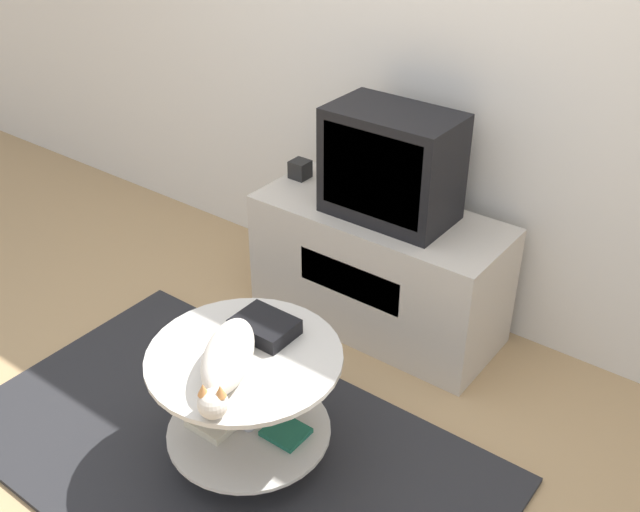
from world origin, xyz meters
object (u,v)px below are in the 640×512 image
(speaker, at_px, (300,169))
(dvd_box, at_px, (265,327))
(tv, at_px, (391,165))
(cat, at_px, (227,359))

(speaker, height_order, dvd_box, speaker)
(tv, relative_size, cat, 1.08)
(tv, distance_m, cat, 1.14)
(tv, relative_size, speaker, 6.40)
(cat, bearing_deg, dvd_box, 161.23)
(tv, height_order, cat, tv)
(speaker, bearing_deg, cat, -61.83)
(dvd_box, height_order, cat, cat)
(tv, bearing_deg, cat, -85.00)
(speaker, relative_size, cat, 0.17)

